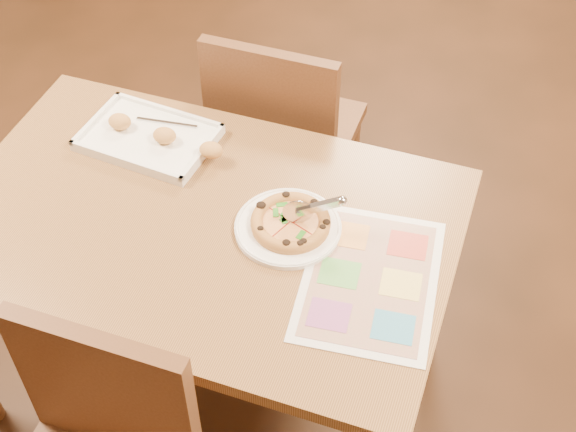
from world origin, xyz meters
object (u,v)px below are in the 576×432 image
(dining_table, at_px, (203,243))
(pizza, at_px, (291,222))
(pizza_cutter, at_px, (313,208))
(appetizer_tray, at_px, (152,138))
(chair_far, at_px, (280,123))
(menu, at_px, (370,279))
(plate, at_px, (288,228))

(dining_table, xyz_separation_m, pizza, (0.23, 0.05, 0.11))
(pizza_cutter, distance_m, appetizer_tray, 0.56)
(pizza_cutter, bearing_deg, chair_far, 98.68)
(appetizer_tray, relative_size, menu, 0.95)
(chair_far, bearing_deg, menu, 125.57)
(chair_far, relative_size, appetizer_tray, 1.11)
(plate, xyz_separation_m, appetizer_tray, (-0.47, 0.19, 0.01))
(dining_table, bearing_deg, chair_far, 90.00)
(menu, bearing_deg, pizza, 158.41)
(menu, bearing_deg, dining_table, 174.64)
(plate, height_order, appetizer_tray, appetizer_tray)
(pizza, relative_size, menu, 0.46)
(plate, relative_size, menu, 0.61)
(dining_table, bearing_deg, pizza, 12.08)
(appetizer_tray, bearing_deg, menu, -21.18)
(chair_far, bearing_deg, pizza_cutter, 117.53)
(chair_far, bearing_deg, pizza, 112.45)
(plate, relative_size, pizza_cutter, 1.88)
(plate, height_order, pizza_cutter, pizza_cutter)
(chair_far, relative_size, pizza, 2.32)
(dining_table, distance_m, pizza_cutter, 0.33)
(pizza, bearing_deg, dining_table, -167.92)
(dining_table, height_order, menu, menu)
(pizza, xyz_separation_m, menu, (0.23, -0.09, -0.02))
(pizza, height_order, pizza_cutter, pizza_cutter)
(dining_table, xyz_separation_m, chair_far, (-0.00, 0.60, -0.07))
(dining_table, height_order, appetizer_tray, appetizer_tray)
(pizza, relative_size, pizza_cutter, 1.41)
(appetizer_tray, bearing_deg, plate, -21.61)
(pizza, xyz_separation_m, appetizer_tray, (-0.48, 0.18, -0.01))
(pizza_cutter, relative_size, appetizer_tray, 0.34)
(pizza_cutter, xyz_separation_m, appetizer_tray, (-0.53, 0.17, -0.06))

